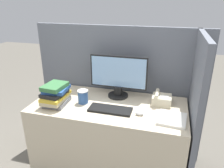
{
  "coord_description": "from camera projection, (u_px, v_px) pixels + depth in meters",
  "views": [
    {
      "loc": [
        0.52,
        -1.44,
        1.73
      ],
      "look_at": [
        0.02,
        0.39,
        0.97
      ],
      "focal_mm": 35.0,
      "sensor_mm": 36.0,
      "label": 1
    }
  ],
  "objects": [
    {
      "name": "cubicle_panel_rear",
      "position": [
        119.0,
        92.0,
        2.45
      ],
      "size": [
        1.85,
        0.04,
        1.46
      ],
      "color": "slate",
      "rests_on": "ground_plane"
    },
    {
      "name": "monitor",
      "position": [
        118.0,
        78.0,
        2.18
      ],
      "size": [
        0.58,
        0.21,
        0.43
      ],
      "color": "black",
      "rests_on": "desk"
    },
    {
      "name": "desk",
      "position": [
        109.0,
        138.0,
        2.23
      ],
      "size": [
        1.45,
        0.7,
        0.77
      ],
      "color": "beige",
      "rests_on": "ground_plane"
    },
    {
      "name": "desk_telephone",
      "position": [
        161.0,
        99.0,
        2.08
      ],
      "size": [
        0.18,
        0.18,
        0.12
      ],
      "color": "beige",
      "rests_on": "desk"
    },
    {
      "name": "book_stack",
      "position": [
        56.0,
        95.0,
        2.06
      ],
      "size": [
        0.22,
        0.3,
        0.21
      ],
      "color": "slate",
      "rests_on": "desk"
    },
    {
      "name": "cubicle_panel_right",
      "position": [
        192.0,
        117.0,
        1.94
      ],
      "size": [
        0.04,
        0.76,
        1.46
      ],
      "color": "slate",
      "rests_on": "ground_plane"
    },
    {
      "name": "mouse",
      "position": [
        140.0,
        113.0,
        1.89
      ],
      "size": [
        0.07,
        0.04,
        0.03
      ],
      "color": "silver",
      "rests_on": "desk"
    },
    {
      "name": "keyboard",
      "position": [
        110.0,
        109.0,
        1.97
      ],
      "size": [
        0.39,
        0.15,
        0.02
      ],
      "color": "black",
      "rests_on": "desk"
    },
    {
      "name": "coffee_cup",
      "position": [
        83.0,
        97.0,
        2.09
      ],
      "size": [
        0.1,
        0.1,
        0.13
      ],
      "color": "#335999",
      "rests_on": "desk"
    },
    {
      "name": "paper_pile",
      "position": [
        172.0,
        119.0,
        1.82
      ],
      "size": [
        0.25,
        0.27,
        0.02
      ],
      "color": "white",
      "rests_on": "desk"
    }
  ]
}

